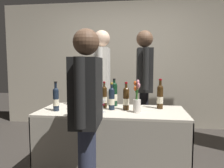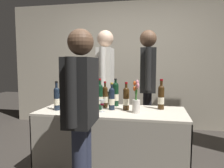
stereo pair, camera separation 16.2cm
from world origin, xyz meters
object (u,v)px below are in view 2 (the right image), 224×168
Objects in this scene: display_bottle_0 at (161,97)px; taster_foreground_right at (81,106)px; featured_wine_bottle at (112,98)px; wine_glass_mid at (102,103)px; wine_glass_near_vendor at (82,99)px; vendor_presenter at (148,78)px; tasting_table at (112,129)px; flower_vase at (136,101)px.

display_bottle_0 is 1.10m from taster_foreground_right.
featured_wine_bottle is at bearing -10.71° from taster_foreground_right.
wine_glass_mid is at bearing -5.10° from taster_foreground_right.
wine_glass_mid is (0.31, -0.23, -0.00)m from wine_glass_near_vendor.
vendor_presenter is at bearing 62.54° from wine_glass_mid.
wine_glass_near_vendor reaches higher than wine_glass_mid.
display_bottle_0 reaches higher than tasting_table.
flower_vase is at bearing -9.29° from vendor_presenter.
wine_glass_mid is at bearing -156.40° from display_bottle_0.
featured_wine_bottle is 0.18× the size of vendor_presenter.
taster_foreground_right reaches higher than display_bottle_0.
vendor_presenter reaches higher than wine_glass_mid.
tasting_table is 0.84m from taster_foreground_right.
vendor_presenter is 1.12× the size of taster_foreground_right.
taster_foreground_right is (-0.11, -0.73, 0.41)m from tasting_table.
tasting_table is at bearing -11.39° from taster_foreground_right.
vendor_presenter is (0.45, 0.87, 0.22)m from wine_glass_mid.
vendor_presenter is (0.37, 0.73, 0.19)m from featured_wine_bottle.
wine_glass_near_vendor is 0.40× the size of flower_vase.
taster_foreground_right is at bearing -121.07° from flower_vase.
display_bottle_0 is (0.56, 0.14, 0.01)m from featured_wine_bottle.
featured_wine_bottle is 2.20× the size of wine_glass_near_vendor.
taster_foreground_right is at bearing -98.25° from tasting_table.
flower_vase is at bearing -138.16° from display_bottle_0.
display_bottle_0 reaches higher than wine_glass_near_vendor.
display_bottle_0 is 2.56× the size of wine_glass_mid.
flower_vase is (-0.27, -0.24, -0.02)m from display_bottle_0.
wine_glass_mid is at bearing -119.29° from featured_wine_bottle.
tasting_table is 0.52m from wine_glass_near_vendor.
wine_glass_near_vendor is (-0.39, 0.10, 0.33)m from tasting_table.
taster_foreground_right reaches higher than tasting_table.
wine_glass_near_vendor is 0.08× the size of vendor_presenter.
taster_foreground_right is (-0.47, -1.48, -0.14)m from vendor_presenter.
tasting_table is 0.36m from wine_glass_mid.
featured_wine_bottle is 0.89× the size of display_bottle_0.
wine_glass_mid is at bearing -173.80° from flower_vase.
vendor_presenter is (0.76, 0.64, 0.22)m from wine_glass_near_vendor.
wine_glass_near_vendor is at bearing 15.71° from taster_foreground_right.
display_bottle_0 is at bearing 13.85° from featured_wine_bottle.
tasting_table is at bearing -29.79° from vendor_presenter.
wine_glass_near_vendor is at bearing 165.14° from tasting_table.
wine_glass_near_vendor is 0.09× the size of taster_foreground_right.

